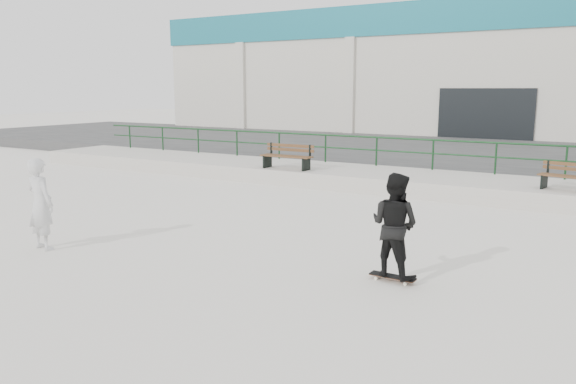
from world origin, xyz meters
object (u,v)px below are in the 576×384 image
Objects in this scene: bench_right at (572,177)px; seated_skater at (41,204)px; standing_skater at (394,225)px; skateboard at (393,277)px; bench_left at (287,157)px.

bench_right is 12.99m from seated_skater.
seated_skater is (-6.73, -1.71, -0.05)m from standing_skater.
standing_skater is (0.00, 0.00, 0.89)m from skateboard.
bench_right is at bearing 1.07° from bench_left.
skateboard is (-2.11, -7.81, -0.80)m from bench_right.
skateboard is 7.00m from seated_skater.
bench_left is 1.05× the size of standing_skater.
standing_skater is at bearing -160.75° from seated_skater.
seated_skater is (-8.84, -9.52, 0.05)m from bench_right.
bench_right is at bearing 77.40° from skateboard.
seated_skater reaches higher than bench_left.
bench_right is 2.15× the size of skateboard.
seated_skater is at bearing -163.23° from skateboard.
bench_left is at bearing -86.27° from seated_skater.
skateboard is at bearing -49.59° from bench_left.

